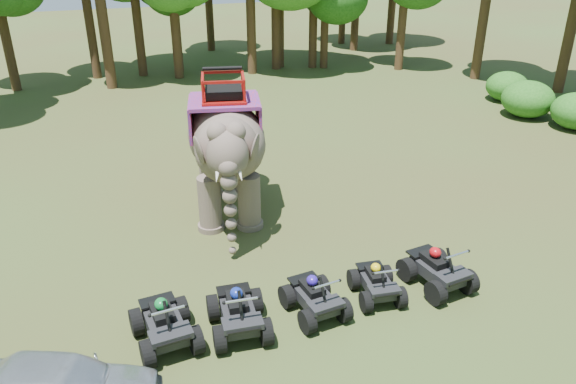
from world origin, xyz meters
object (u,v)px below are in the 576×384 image
Objects in this scene: atv_2 at (315,292)px; atv_4 at (438,264)px; elephant at (226,146)px; atv_1 at (238,307)px; atv_0 at (164,318)px; atv_3 at (377,278)px.

atv_2 is 3.52m from atv_4.
atv_1 is at bearing -89.71° from elephant.
atv_0 is at bearing 170.68° from atv_2.
elephant reaches higher than atv_0.
atv_3 is (3.72, 0.18, -0.11)m from atv_1.
atv_2 is at bearing 5.27° from atv_1.
atv_4 is (4.32, -5.98, -1.68)m from elephant.
atv_4 is (5.47, 0.13, -0.00)m from atv_1.
atv_1 is at bearing 172.17° from atv_4.
elephant is at bearing 119.09° from atv_3.
atv_2 is at bearing -71.50° from elephant.
atv_4 is at bearing -43.20° from elephant.
atv_0 reaches higher than atv_3.
atv_0 is at bearing 170.90° from atv_4.
elephant is 3.02× the size of atv_0.
atv_0 is at bearing -104.57° from elephant.
elephant is at bearing 89.29° from atv_2.
atv_0 is (-2.86, -5.99, -1.67)m from elephant.
atv_4 reaches higher than atv_3.
atv_0 reaches higher than atv_4.
atv_1 reaches higher than atv_3.
atv_1 is (1.71, -0.12, -0.01)m from atv_0.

